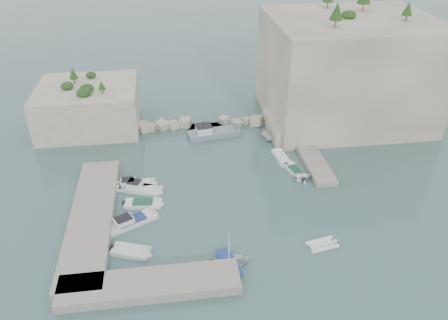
{
  "coord_description": "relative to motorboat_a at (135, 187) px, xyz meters",
  "views": [
    {
      "loc": [
        -6.79,
        -43.61,
        34.0
      ],
      "look_at": [
        0.0,
        6.0,
        3.0
      ],
      "focal_mm": 35.0,
      "sensor_mm": 36.0,
      "label": 1
    }
  ],
  "objects": [
    {
      "name": "ground",
      "position": [
        12.17,
        -5.68,
        0.0
      ],
      "size": [
        400.0,
        400.0,
        0.0
      ],
      "primitive_type": "plane",
      "color": "#416260",
      "rests_on": "ground"
    },
    {
      "name": "ledge_east",
      "position": [
        25.67,
        4.32,
        0.4
      ],
      "size": [
        3.0,
        16.0,
        0.8
      ],
      "primitive_type": "cube",
      "color": "#9E9689",
      "rests_on": "ground"
    },
    {
      "name": "tender_east_d",
      "position": [
        21.85,
        9.44,
        0.0
      ],
      "size": [
        5.3,
        3.69,
        1.92
      ],
      "primitive_type": "imported",
      "rotation": [
        0.0,
        0.0,
        1.16
      ],
      "color": "silver",
      "rests_on": "ground"
    },
    {
      "name": "tender_east_c",
      "position": [
        21.28,
        4.29,
        0.0
      ],
      "size": [
        2.12,
        5.02,
        0.7
      ],
      "primitive_type": null,
      "rotation": [
        0.0,
        0.0,
        1.69
      ],
      "color": "white",
      "rests_on": "ground"
    },
    {
      "name": "vegetation",
      "position": [
        30.0,
        18.72,
        17.93
      ],
      "size": [
        53.48,
        13.88,
        13.4
      ],
      "color": "#1E4219",
      "rests_on": "ground"
    },
    {
      "name": "cliff_east",
      "position": [
        35.17,
        17.32,
        8.5
      ],
      "size": [
        26.0,
        22.0,
        17.0
      ],
      "primitive_type": "cube",
      "color": "beige",
      "rests_on": "ground"
    },
    {
      "name": "cliff_terrace",
      "position": [
        25.17,
        12.32,
        1.25
      ],
      "size": [
        8.0,
        10.0,
        2.5
      ],
      "primitive_type": "cube",
      "color": "beige",
      "rests_on": "ground"
    },
    {
      "name": "quay_west",
      "position": [
        -4.83,
        -6.68,
        0.55
      ],
      "size": [
        5.0,
        24.0,
        1.1
      ],
      "primitive_type": "cube",
      "color": "#9E9689",
      "rests_on": "ground"
    },
    {
      "name": "quay_south",
      "position": [
        2.17,
        -18.18,
        0.55
      ],
      "size": [
        18.0,
        4.0,
        1.1
      ],
      "primitive_type": "cube",
      "color": "#9E9689",
      "rests_on": "ground"
    },
    {
      "name": "breakwater",
      "position": [
        11.17,
        16.32,
        0.7
      ],
      "size": [
        28.0,
        3.0,
        1.4
      ],
      "primitive_type": "cube",
      "color": "beige",
      "rests_on": "ground"
    },
    {
      "name": "motorboat_c",
      "position": [
        1.18,
        -4.33,
        0.0
      ],
      "size": [
        5.19,
        2.41,
        0.7
      ],
      "primitive_type": null,
      "rotation": [
        0.0,
        0.0,
        -0.12
      ],
      "color": "white",
      "rests_on": "ground"
    },
    {
      "name": "inflatable_dinghy",
      "position": [
        21.25,
        -14.53,
        0.0
      ],
      "size": [
        3.97,
        2.48,
        0.44
      ],
      "primitive_type": null,
      "rotation": [
        0.0,
        0.0,
        0.2
      ],
      "color": "silver",
      "rests_on": "ground"
    },
    {
      "name": "motorboat_a",
      "position": [
        0.0,
        0.0,
        0.0
      ],
      "size": [
        6.18,
        2.21,
        1.4
      ],
      "primitive_type": null,
      "rotation": [
        0.0,
        0.0,
        0.07
      ],
      "color": "silver",
      "rests_on": "ground"
    },
    {
      "name": "work_boat",
      "position": [
        12.23,
        12.86,
        0.0
      ],
      "size": [
        9.59,
        4.06,
        2.2
      ],
      "primitive_type": null,
      "rotation": [
        0.0,
        0.0,
        0.15
      ],
      "color": "slate",
      "rests_on": "ground"
    },
    {
      "name": "rowboat",
      "position": [
        10.43,
        -16.15,
        0.0
      ],
      "size": [
        5.43,
        4.4,
        0.99
      ],
      "primitive_type": "imported",
      "rotation": [
        0.0,
        0.0,
        1.8
      ],
      "color": "white",
      "rests_on": "ground"
    },
    {
      "name": "rowboat_mast",
      "position": [
        10.43,
        -16.15,
        2.6
      ],
      "size": [
        0.1,
        0.1,
        4.2
      ],
      "primitive_type": "cylinder",
      "color": "white",
      "rests_on": "rowboat"
    },
    {
      "name": "tender_east_a",
      "position": [
        22.8,
        -1.34,
        0.0
      ],
      "size": [
        3.05,
        2.65,
        1.59
      ],
      "primitive_type": "imported",
      "rotation": [
        0.0,
        0.0,
        1.56
      ],
      "color": "silver",
      "rests_on": "ground"
    },
    {
      "name": "outcrop_west",
      "position": [
        -7.83,
        19.32,
        3.5
      ],
      "size": [
        16.0,
        14.0,
        7.0
      ],
      "primitive_type": "cube",
      "color": "beige",
      "rests_on": "ground"
    },
    {
      "name": "tender_east_b",
      "position": [
        22.34,
        0.39,
        0.0
      ],
      "size": [
        2.64,
        4.93,
        0.7
      ],
      "primitive_type": null,
      "rotation": [
        0.0,
        0.0,
        1.8
      ],
      "color": "white",
      "rests_on": "ground"
    },
    {
      "name": "motorboat_b",
      "position": [
        0.83,
        -1.01,
        0.0
      ],
      "size": [
        6.43,
        4.13,
        1.4
      ],
      "primitive_type": null,
      "rotation": [
        0.0,
        0.0,
        -0.38
      ],
      "color": "silver",
      "rests_on": "ground"
    },
    {
      "name": "motorboat_e",
      "position": [
        0.04,
        -12.81,
        0.0
      ],
      "size": [
        4.97,
        3.37,
        0.7
      ],
      "primitive_type": null,
      "rotation": [
        0.0,
        0.0,
        -0.36
      ],
      "color": "silver",
      "rests_on": "ground"
    },
    {
      "name": "motorboat_d",
      "position": [
        -0.11,
        -7.75,
        0.0
      ],
      "size": [
        7.03,
        4.96,
        1.4
      ],
      "primitive_type": null,
      "rotation": [
        0.0,
        0.0,
        0.48
      ],
      "color": "silver",
      "rests_on": "ground"
    }
  ]
}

